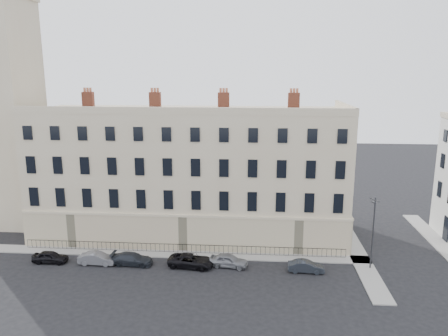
{
  "coord_description": "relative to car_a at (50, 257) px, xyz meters",
  "views": [
    {
      "loc": [
        1.88,
        -38.45,
        19.69
      ],
      "look_at": [
        -1.8,
        10.0,
        8.57
      ],
      "focal_mm": 35.0,
      "sensor_mm": 36.0,
      "label": 1
    }
  ],
  "objects": [
    {
      "name": "ground",
      "position": [
        19.28,
        -2.06,
        -0.61
      ],
      "size": [
        160.0,
        160.0,
        0.0
      ],
      "primitive_type": "plane",
      "color": "black",
      "rests_on": "ground"
    },
    {
      "name": "terrace",
      "position": [
        13.31,
        9.9,
        6.88
      ],
      "size": [
        36.22,
        12.22,
        17.0
      ],
      "color": "#C4B292",
      "rests_on": "ground"
    },
    {
      "name": "pavement_terrace",
      "position": [
        9.28,
        2.94,
        -0.55
      ],
      "size": [
        48.0,
        2.0,
        0.12
      ],
      "primitive_type": "cube",
      "color": "gray",
      "rests_on": "ground"
    },
    {
      "name": "pavement_east_return",
      "position": [
        32.28,
        5.94,
        -0.55
      ],
      "size": [
        2.0,
        24.0,
        0.12
      ],
      "primitive_type": "cube",
      "color": "gray",
      "rests_on": "ground"
    },
    {
      "name": "pavement_adjacent",
      "position": [
        42.28,
        7.94,
        -0.55
      ],
      "size": [
        2.0,
        20.0,
        0.12
      ],
      "primitive_type": "cube",
      "color": "gray",
      "rests_on": "ground"
    },
    {
      "name": "railings",
      "position": [
        13.28,
        3.34,
        -0.06
      ],
      "size": [
        35.0,
        0.04,
        0.96
      ],
      "color": "black",
      "rests_on": "ground"
    },
    {
      "name": "car_a",
      "position": [
        0.0,
        0.0,
        0.0
      ],
      "size": [
        3.62,
        1.48,
        1.23
      ],
      "primitive_type": "imported",
      "rotation": [
        0.0,
        0.0,
        1.58
      ],
      "color": "black",
      "rests_on": "ground"
    },
    {
      "name": "car_b",
      "position": [
        4.99,
        -0.0,
        0.01
      ],
      "size": [
        3.82,
        1.39,
        1.25
      ],
      "primitive_type": "imported",
      "rotation": [
        0.0,
        0.0,
        1.55
      ],
      "color": "slate",
      "rests_on": "ground"
    },
    {
      "name": "car_c",
      "position": [
        8.6,
        0.17,
        0.0
      ],
      "size": [
        4.35,
        1.95,
        1.24
      ],
      "primitive_type": "imported",
      "rotation": [
        0.0,
        0.0,
        1.52
      ],
      "color": "#21252C",
      "rests_on": "ground"
    },
    {
      "name": "car_d",
      "position": [
        14.71,
        0.13,
        0.03
      ],
      "size": [
        4.87,
        2.66,
        1.29
      ],
      "primitive_type": "imported",
      "rotation": [
        0.0,
        0.0,
        1.46
      ],
      "color": "black",
      "rests_on": "ground"
    },
    {
      "name": "car_e",
      "position": [
        18.52,
        0.44,
        0.05
      ],
      "size": [
        4.09,
        2.18,
        1.33
      ],
      "primitive_type": "imported",
      "rotation": [
        0.0,
        0.0,
        1.41
      ],
      "color": "gray",
      "rests_on": "ground"
    },
    {
      "name": "car_f",
      "position": [
        26.22,
        -0.17,
        -0.03
      ],
      "size": [
        3.61,
        1.38,
        1.17
      ],
      "primitive_type": "imported",
      "rotation": [
        0.0,
        0.0,
        1.53
      ],
      "color": "#22272E",
      "rests_on": "ground"
    },
    {
      "name": "streetlamp",
      "position": [
        32.71,
        0.93,
        3.55
      ],
      "size": [
        0.78,
        1.53,
        7.51
      ],
      "rotation": [
        0.0,
        0.0,
        0.42
      ],
      "color": "#313236",
      "rests_on": "ground"
    }
  ]
}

